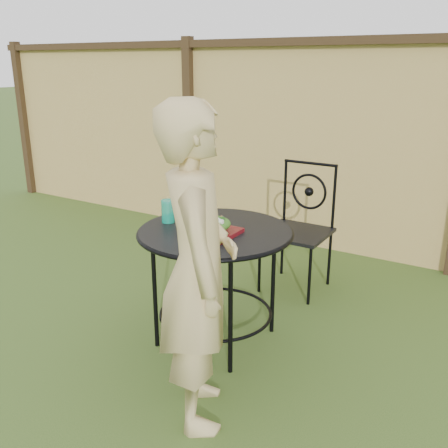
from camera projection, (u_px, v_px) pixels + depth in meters
name	position (u px, v px, depth m)	size (l,w,h in m)	color
ground	(163.00, 351.00, 3.01)	(60.00, 60.00, 0.00)	#244616
fence	(310.00, 145.00, 4.50)	(8.00, 0.12, 1.90)	#EDD075
patio_table	(215.00, 252.00, 2.97)	(0.92, 0.92, 0.72)	black
patio_chair	(300.00, 224.00, 3.75)	(0.46, 0.46, 0.95)	black
diner	(198.00, 270.00, 2.26)	(0.56, 0.37, 1.53)	tan
salad_plate	(212.00, 232.00, 2.85)	(0.27, 0.27, 0.02)	#4C0A11
salad	(212.00, 224.00, 2.83)	(0.21, 0.21, 0.08)	#235614
fork	(214.00, 202.00, 2.78)	(0.01, 0.01, 0.18)	silver
drinking_glass	(168.00, 211.00, 3.05)	(0.08, 0.08, 0.14)	#0DA17E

